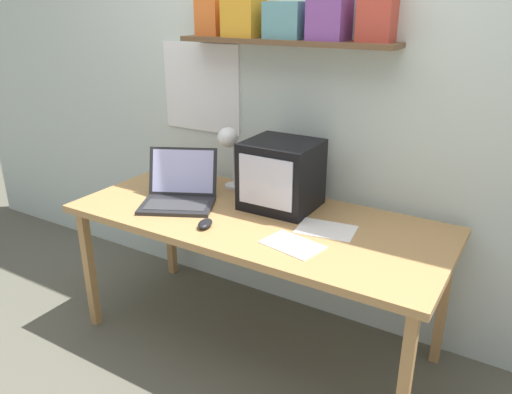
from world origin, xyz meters
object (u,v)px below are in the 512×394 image
at_px(juice_glass, 206,175).
at_px(computer_mouse, 205,224).
at_px(laptop, 180,190).
at_px(corner_desk, 256,226).
at_px(loose_paper_near_monitor, 326,229).
at_px(crt_monitor, 281,175).
at_px(loose_paper_near_laptop, 293,245).
at_px(desk_lamp, 229,144).

xyz_separation_m(juice_glass, computer_mouse, (0.34, -0.46, -0.04)).
bearing_deg(laptop, corner_desk, -20.83).
bearing_deg(juice_glass, loose_paper_near_monitor, -13.69).
distance_m(crt_monitor, loose_paper_near_laptop, 0.47).
bearing_deg(loose_paper_near_monitor, juice_glass, 166.31).
relative_size(corner_desk, juice_glass, 14.29).
bearing_deg(laptop, loose_paper_near_monitor, -20.84).
bearing_deg(computer_mouse, desk_lamp, 110.82).
distance_m(corner_desk, laptop, 0.45).
relative_size(crt_monitor, loose_paper_near_monitor, 1.24).
distance_m(juice_glass, loose_paper_near_monitor, 0.85).
height_order(laptop, loose_paper_near_monitor, laptop).
relative_size(laptop, desk_lamp, 1.33).
height_order(desk_lamp, loose_paper_near_laptop, desk_lamp).
bearing_deg(laptop, juice_glass, 71.73).
height_order(corner_desk, laptop, laptop).
bearing_deg(laptop, loose_paper_near_laptop, -37.25).
height_order(laptop, computer_mouse, laptop).
relative_size(laptop, juice_glass, 3.67).
xyz_separation_m(computer_mouse, loose_paper_near_laptop, (0.43, 0.05, -0.01)).
bearing_deg(corner_desk, loose_paper_near_monitor, 5.61).
height_order(corner_desk, loose_paper_near_monitor, loose_paper_near_monitor).
bearing_deg(computer_mouse, crt_monitor, 66.18).
height_order(crt_monitor, juice_glass, crt_monitor).
relative_size(desk_lamp, juice_glass, 2.76).
bearing_deg(corner_desk, computer_mouse, -121.06).
bearing_deg(loose_paper_near_monitor, loose_paper_near_laptop, -105.71).
xyz_separation_m(desk_lamp, computer_mouse, (0.17, -0.46, -0.24)).
xyz_separation_m(crt_monitor, computer_mouse, (-0.18, -0.40, -0.15)).
xyz_separation_m(laptop, computer_mouse, (0.30, -0.18, -0.05)).
relative_size(corner_desk, computer_mouse, 15.58).
relative_size(crt_monitor, juice_glass, 2.73).
bearing_deg(juice_glass, desk_lamp, -0.99).
height_order(corner_desk, juice_glass, juice_glass).
bearing_deg(laptop, crt_monitor, -1.83).
xyz_separation_m(crt_monitor, laptop, (-0.47, -0.22, -0.10)).
height_order(crt_monitor, desk_lamp, desk_lamp).
relative_size(laptop, loose_paper_near_monitor, 1.67).
height_order(crt_monitor, loose_paper_near_monitor, crt_monitor).
distance_m(computer_mouse, loose_paper_near_monitor, 0.55).
xyz_separation_m(desk_lamp, loose_paper_near_laptop, (0.60, -0.41, -0.26)).
distance_m(corner_desk, juice_glass, 0.54).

